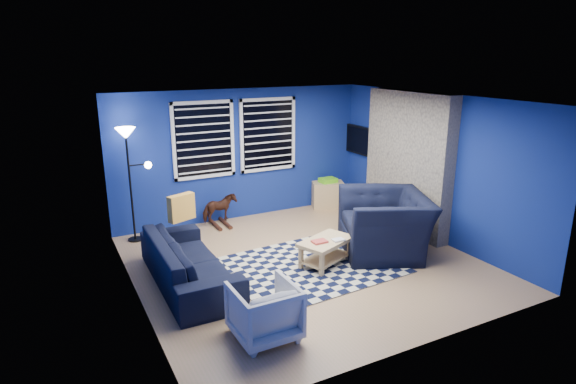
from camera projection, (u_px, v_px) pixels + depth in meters
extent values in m
plane|color=tan|center=(305.00, 263.00, 7.45)|extent=(5.00, 5.00, 0.00)
plane|color=white|center=(307.00, 99.00, 6.75)|extent=(5.00, 5.00, 0.00)
plane|color=navy|center=(242.00, 155.00, 9.23)|extent=(5.00, 0.00, 5.00)
plane|color=navy|center=(132.00, 210.00, 5.99)|extent=(0.00, 5.00, 5.00)
plane|color=navy|center=(433.00, 167.00, 8.21)|extent=(0.00, 5.00, 5.00)
cube|color=gray|center=(407.00, 162.00, 8.58)|extent=(0.26, 2.00, 2.50)
cube|color=black|center=(398.00, 211.00, 8.77)|extent=(0.04, 0.70, 0.60)
cube|color=gray|center=(391.00, 228.00, 8.80)|extent=(0.50, 1.20, 0.08)
cube|color=black|center=(203.00, 140.00, 8.78)|extent=(1.05, 0.02, 1.30)
cube|color=white|center=(202.00, 102.00, 8.58)|extent=(1.17, 0.05, 0.06)
cube|color=white|center=(205.00, 176.00, 8.96)|extent=(1.17, 0.05, 0.06)
cube|color=black|center=(268.00, 135.00, 9.36)|extent=(1.05, 0.02, 1.30)
cube|color=white|center=(268.00, 99.00, 9.16)|extent=(1.17, 0.05, 0.06)
cube|color=white|center=(268.00, 169.00, 9.54)|extent=(1.17, 0.05, 0.06)
cube|color=black|center=(362.00, 141.00, 9.85)|extent=(0.06, 1.00, 0.58)
cube|color=black|center=(360.00, 141.00, 9.84)|extent=(0.01, 0.92, 0.50)
cube|color=black|center=(310.00, 266.00, 7.33)|extent=(2.62, 2.15, 0.02)
imported|color=black|center=(189.00, 261.00, 6.70)|extent=(2.29, 0.91, 0.67)
imported|color=black|center=(385.00, 224.00, 7.75)|extent=(1.88, 1.79, 0.96)
imported|color=gray|center=(264.00, 311.00, 5.42)|extent=(0.70, 0.72, 0.65)
imported|color=#442616|center=(220.00, 208.00, 8.98)|extent=(0.37, 0.66, 0.53)
cube|color=#D8B379|center=(326.00, 241.00, 7.28)|extent=(0.99, 0.79, 0.06)
cube|color=#D8B379|center=(326.00, 258.00, 7.35)|extent=(0.89, 0.69, 0.03)
cube|color=#BF3D36|center=(320.00, 242.00, 7.16)|extent=(0.26, 0.23, 0.03)
cube|color=silver|center=(338.00, 240.00, 7.23)|extent=(0.22, 0.19, 0.03)
cube|color=#D8B379|center=(311.00, 263.00, 7.01)|extent=(0.07, 0.07, 0.35)
cube|color=#D8B379|center=(353.00, 254.00, 7.33)|extent=(0.07, 0.07, 0.35)
cube|color=#D8B379|center=(299.00, 254.00, 7.33)|extent=(0.07, 0.07, 0.35)
cube|color=#D8B379|center=(339.00, 245.00, 7.66)|extent=(0.07, 0.07, 0.35)
cube|color=#D8B379|center=(328.00, 195.00, 10.10)|extent=(0.76, 0.63, 0.54)
cube|color=black|center=(328.00, 195.00, 10.10)|extent=(0.66, 0.56, 0.43)
cube|color=#72ED1B|center=(328.00, 180.00, 10.01)|extent=(0.41, 0.37, 0.09)
cylinder|color=black|center=(136.00, 239.00, 8.35)|extent=(0.25, 0.25, 0.03)
cylinder|color=black|center=(131.00, 189.00, 8.10)|extent=(0.04, 0.04, 1.83)
cone|color=white|center=(125.00, 133.00, 7.84)|extent=(0.33, 0.33, 0.19)
sphere|color=white|center=(148.00, 165.00, 8.08)|extent=(0.12, 0.12, 0.12)
cube|color=gold|center=(181.00, 207.00, 7.30)|extent=(0.44, 0.27, 0.41)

